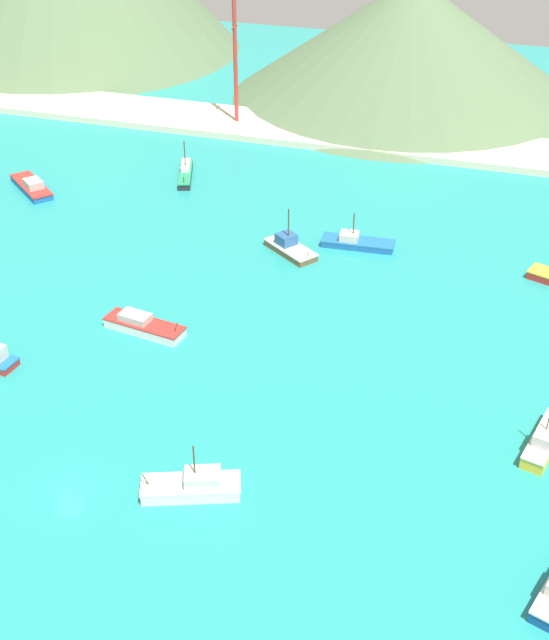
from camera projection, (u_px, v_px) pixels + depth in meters
The scene contains 11 objects.
ground at pixel (191, 322), 102.48m from camera, with size 260.00×280.00×0.50m.
fishing_boat_3 at pixel (193, 486), 77.29m from camera, with size 9.59×6.05×5.67m.
fishing_boat_5 at pixel (290, 247), 116.57m from camera, with size 8.65×7.52×6.47m.
fishing_boat_6 at pixel (186, 172), 138.69m from camera, with size 5.59×11.13×6.05m.
fishing_boat_7 at pixel (545, 440), 82.51m from camera, with size 4.34×9.07×6.68m.
fishing_boat_9 at pixel (143, 325), 100.03m from camera, with size 10.31×4.38×2.53m.
fishing_boat_11 at pixel (32, 186), 133.89m from camera, with size 10.66×9.57×2.25m.
fishing_boat_15 at pixel (356, 242), 118.19m from camera, with size 10.37×3.79×5.03m.
beach_strip at pixel (328, 133), 154.40m from camera, with size 247.00×14.92×1.20m, color beige.
hill_central at pixel (410, 39), 166.88m from camera, with size 70.55×70.55×23.57m.
radio_tower at pixel (235, 46), 150.66m from camera, with size 2.93×2.35×29.35m.
Camera 1 is at (35.69, -48.90, 55.48)m, focal length 47.59 mm.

